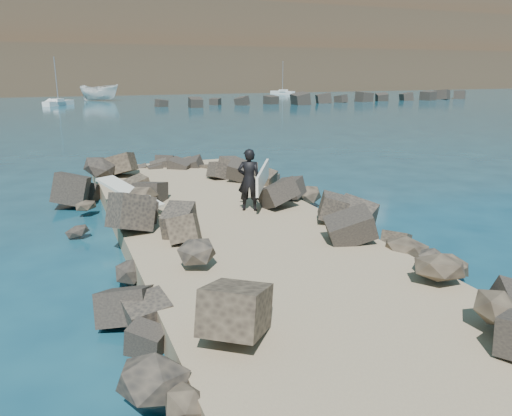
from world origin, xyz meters
name	(u,v)px	position (x,y,z in m)	size (l,w,h in m)	color
ground	(242,252)	(0.00, 0.00, 0.00)	(800.00, 800.00, 0.00)	#0F384C
jetty	(272,268)	(0.00, -2.00, 0.30)	(6.00, 26.00, 0.60)	#8C7759
riprap_left	(142,271)	(-2.90, -1.50, 0.50)	(2.60, 22.00, 1.00)	black
riprap_right	(366,238)	(2.90, -1.50, 0.50)	(2.60, 22.00, 1.00)	black
breakwater_secondary	(332,99)	(35.00, 55.00, 0.60)	(52.00, 4.00, 1.20)	black
headland	(93,33)	(10.00, 160.00, 16.00)	(360.00, 140.00, 32.00)	#2D4919
surfboard_resting	(129,196)	(-2.44, 3.27, 1.04)	(0.64, 2.57, 0.09)	beige
boat_imported	(100,92)	(3.07, 73.65, 1.32)	(2.57, 6.82, 2.63)	white
surfer_with_board	(251,179)	(1.00, 1.87, 1.56)	(1.49, 2.06, 1.90)	black
sailboat_f	(283,93)	(40.06, 83.44, 0.35)	(3.66, 5.34, 6.72)	silver
sailboat_b	(59,103)	(-3.37, 64.21, 0.35)	(4.24, 5.01, 6.69)	silver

